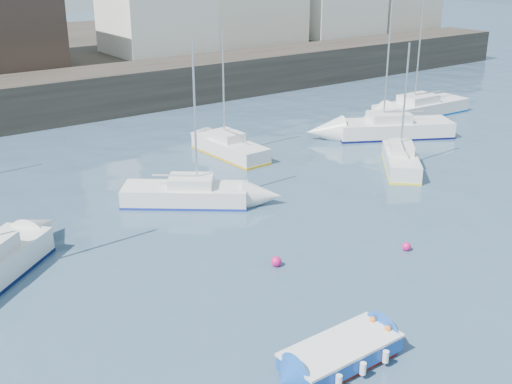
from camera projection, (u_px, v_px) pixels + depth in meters
water at (499, 359)px, 18.61m from camera, size 220.00×220.00×0.00m
quay_wall at (62, 97)px, 44.52m from camera, size 90.00×5.00×3.00m
blue_dinghy at (341, 353)px, 18.26m from camera, size 3.64×1.93×0.69m
sailboat_b at (186, 194)px, 29.77m from camera, size 5.73×5.03×7.48m
sailboat_c at (401, 160)px, 34.40m from camera, size 4.58×4.84×6.66m
sailboat_d at (393, 128)px, 40.36m from camera, size 7.51×5.46×9.27m
sailboat_f at (230, 147)px, 36.66m from camera, size 1.95×5.50×7.07m
sailboat_g at (421, 107)px, 45.63m from camera, size 7.55×2.71×9.44m
buoy_near at (276, 266)px, 24.07m from camera, size 0.40×0.40×0.40m
buoy_mid at (406, 250)px, 25.31m from camera, size 0.35×0.35×0.35m
buoy_far at (202, 187)px, 32.03m from camera, size 0.43×0.43×0.43m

